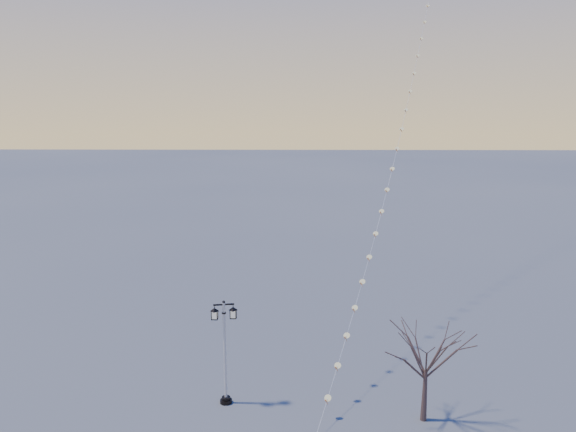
{
  "coord_description": "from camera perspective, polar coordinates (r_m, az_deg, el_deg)",
  "views": [
    {
      "loc": [
        0.12,
        -20.53,
        13.78
      ],
      "look_at": [
        -0.3,
        6.99,
        8.23
      ],
      "focal_mm": 34.82,
      "sensor_mm": 36.0,
      "label": 1
    }
  ],
  "objects": [
    {
      "name": "street_lamp",
      "position": [
        26.5,
        -6.47,
        -13.16
      ],
      "size": [
        1.27,
        0.58,
        5.05
      ],
      "rotation": [
        0.0,
        0.0,
        0.17
      ],
      "color": "black",
      "rests_on": "ground"
    },
    {
      "name": "bare_tree",
      "position": [
        25.64,
        13.96,
        -13.79
      ],
      "size": [
        2.62,
        2.62,
        4.34
      ],
      "rotation": [
        0.0,
        0.0,
        0.21
      ],
      "color": "#422F29",
      "rests_on": "ground"
    },
    {
      "name": "kite_train",
      "position": [
        41.51,
        12.14,
        14.8
      ],
      "size": [
        14.46,
        39.7,
        33.03
      ],
      "rotation": [
        0.0,
        0.0,
        -0.31
      ],
      "color": "black",
      "rests_on": "ground"
    }
  ]
}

